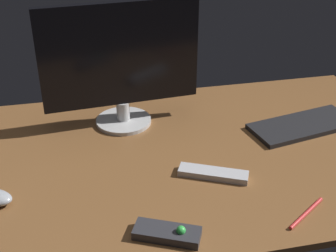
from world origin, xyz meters
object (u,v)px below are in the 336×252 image
monitor (120,62)px  keyboard (303,125)px  tv_remote (213,174)px  pen (306,213)px  media_remote (168,233)px

monitor → keyboard: (55.15, -15.34, -20.04)cm
monitor → tv_remote: size_ratio=2.61×
keyboard → monitor: bearing=153.4°
keyboard → pen: size_ratio=2.33×
monitor → pen: bearing=-60.2°
tv_remote → pen: 26.09cm
monitor → media_remote: monitor is taller
keyboard → media_remote: media_remote is taller
keyboard → media_remote: bearing=-154.3°
monitor → keyboard: 60.65cm
tv_remote → keyboard: bearing=53.9°
media_remote → keyboard: bearing=61.7°
monitor → media_remote: 58.05cm
monitor → tv_remote: (19.55, -34.52, -19.91)cm
tv_remote → pen: size_ratio=1.26×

